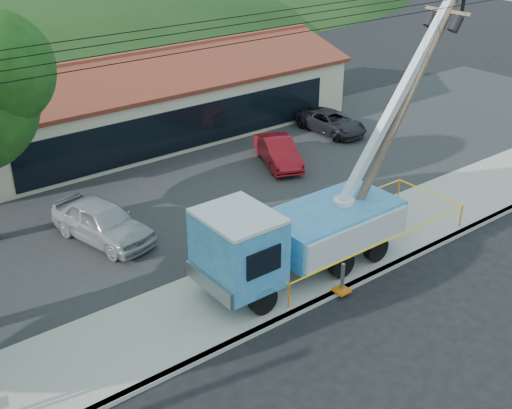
{
  "coord_description": "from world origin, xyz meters",
  "views": [
    {
      "loc": [
        -12.15,
        -10.69,
        12.67
      ],
      "look_at": [
        -0.08,
        5.0,
        2.69
      ],
      "focal_mm": 45.0,
      "sensor_mm": 36.0,
      "label": 1
    }
  ],
  "objects": [
    {
      "name": "utility_truck",
      "position": [
        0.85,
        3.83,
        1.86
      ],
      "size": [
        11.29,
        4.24,
        9.38
      ],
      "color": "black",
      "rests_on": "ground"
    },
    {
      "name": "ground",
      "position": [
        0.0,
        0.0,
        0.0
      ],
      "size": [
        120.0,
        120.0,
        0.0
      ],
      "primitive_type": "plane",
      "color": "black",
      "rests_on": "ground"
    },
    {
      "name": "curb",
      "position": [
        0.0,
        2.1,
        0.07
      ],
      "size": [
        60.0,
        0.25,
        0.15
      ],
      "primitive_type": "cube",
      "color": "#A9A79E",
      "rests_on": "ground"
    },
    {
      "name": "car_dark",
      "position": [
        11.9,
        13.67,
        0.0
      ],
      "size": [
        2.06,
        4.33,
        1.2
      ],
      "primitive_type": "imported",
      "rotation": [
        0.0,
        0.0,
        0.02
      ],
      "color": "black",
      "rests_on": "ground"
    },
    {
      "name": "strip_mall",
      "position": [
        4.0,
        19.98,
        1.88
      ],
      "size": [
        22.5,
        8.53,
        4.67
      ],
      "color": "beige",
      "rests_on": "ground"
    },
    {
      "name": "car_red",
      "position": [
        6.64,
        11.95,
        0.0
      ],
      "size": [
        2.83,
        4.3,
        1.34
      ],
      "primitive_type": "imported",
      "rotation": [
        0.0,
        0.0,
        -0.38
      ],
      "color": "maroon",
      "rests_on": "ground"
    },
    {
      "name": "hill_east",
      "position": [
        30.0,
        55.0,
        0.0
      ],
      "size": [
        72.8,
        52.0,
        26.0
      ],
      "primitive_type": "ellipsoid",
      "color": "black",
      "rests_on": "ground"
    },
    {
      "name": "hill_center",
      "position": [
        10.0,
        55.0,
        0.0
      ],
      "size": [
        89.6,
        64.0,
        32.0
      ],
      "primitive_type": "ellipsoid",
      "color": "black",
      "rests_on": "ground"
    },
    {
      "name": "sidewalk",
      "position": [
        0.0,
        4.0,
        0.07
      ],
      "size": [
        60.0,
        4.0,
        0.15
      ],
      "primitive_type": "cube",
      "color": "#A9A79E",
      "rests_on": "ground"
    },
    {
      "name": "caution_tape",
      "position": [
        3.8,
        4.01,
        0.85
      ],
      "size": [
        9.13,
        3.32,
        0.96
      ],
      "color": "orange",
      "rests_on": "ground"
    },
    {
      "name": "leaning_pole",
      "position": [
        5.56,
        3.74,
        5.18
      ],
      "size": [
        5.77,
        1.93,
        9.29
      ],
      "color": "brown",
      "rests_on": "ground"
    },
    {
      "name": "parking_lot",
      "position": [
        0.0,
        12.0,
        0.05
      ],
      "size": [
        60.0,
        12.0,
        0.1
      ],
      "primitive_type": "cube",
      "color": "#28282B",
      "rests_on": "ground"
    },
    {
      "name": "car_silver",
      "position": [
        -3.52,
        10.31,
        0.0
      ],
      "size": [
        2.95,
        5.0,
        1.59
      ],
      "primitive_type": "imported",
      "rotation": [
        0.0,
        0.0,
        0.24
      ],
      "color": "#A0A2A6",
      "rests_on": "ground"
    }
  ]
}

